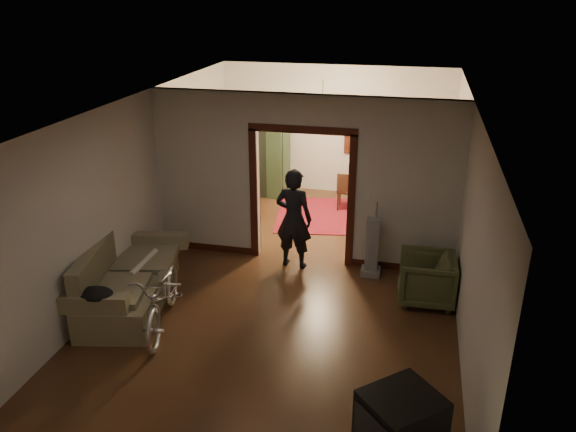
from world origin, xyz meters
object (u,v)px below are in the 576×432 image
(armchair, at_px, (426,279))
(person, at_px, (294,219))
(bicycle, at_px, (163,296))
(desk, at_px, (380,187))
(sofa, at_px, (128,273))
(locker, at_px, (266,153))

(armchair, relative_size, person, 0.48)
(person, bearing_deg, armchair, 170.88)
(bicycle, height_order, person, person)
(bicycle, xyz_separation_m, desk, (2.49, 5.44, -0.12))
(sofa, height_order, desk, sofa)
(locker, bearing_deg, bicycle, -80.76)
(desk, bearing_deg, bicycle, -106.62)
(bicycle, bearing_deg, desk, 52.54)
(person, relative_size, locker, 0.90)
(armchair, distance_m, locker, 5.27)
(person, bearing_deg, sofa, 48.06)
(armchair, bearing_deg, person, -109.34)
(locker, bearing_deg, person, -58.54)
(armchair, height_order, person, person)
(person, bearing_deg, bicycle, 66.44)
(sofa, distance_m, armchair, 4.33)
(armchair, distance_m, desk, 4.08)
(bicycle, distance_m, person, 2.54)
(bicycle, height_order, desk, bicycle)
(desk, bearing_deg, locker, -171.02)
(sofa, bearing_deg, desk, 45.31)
(desk, bearing_deg, person, -101.49)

